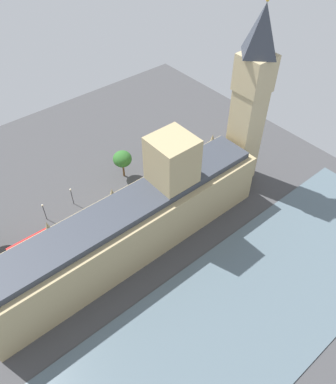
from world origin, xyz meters
name	(u,v)px	position (x,y,z in m)	size (l,w,h in m)	color
ground_plane	(127,243)	(0.00, 0.00, 0.00)	(143.08, 143.08, 0.00)	#424244
river_thames	(215,335)	(-31.68, 0.00, 0.12)	(32.77, 128.77, 0.25)	slate
parliament_building	(136,222)	(-1.99, -1.94, 8.62)	(13.34, 73.08, 27.66)	tan
clock_tower	(250,99)	(0.02, -41.19, 26.00)	(8.00, 8.00, 50.31)	tan
car_silver_trailing	(173,180)	(10.20, -23.81, 0.89)	(2.00, 4.49, 1.74)	#B7B7BC
car_white_leading	(138,186)	(14.37, -14.28, 0.89)	(2.10, 4.72, 1.74)	silver
car_yellow_cab_corner	(109,213)	(10.83, -1.82, 0.89)	(1.91, 4.26, 1.74)	gold
car_blue_by_river_gate	(92,224)	(10.34, 3.86, 0.89)	(1.98, 4.21, 1.74)	navy
double_decker_bus_far_end	(31,246)	(12.50, 19.79, 2.63)	(2.76, 10.53, 4.75)	red
pedestrian_kerbside	(137,209)	(7.44, -8.53, 0.74)	(0.68, 0.62, 1.65)	#336B60
pedestrian_near_tower	(2,287)	(7.59, 29.73, 0.69)	(0.61, 0.52, 1.52)	navy
plane_tree_opposite_hall	(122,159)	(21.67, -14.22, 6.58)	(5.53, 5.53, 8.97)	brown
plane_tree_slot_10	(164,140)	(21.04, -29.57, 6.44)	(7.14, 7.14, 9.49)	brown
street_lamp_slot_11	(71,193)	(21.02, 3.51, 4.13)	(0.56, 0.56, 5.87)	black
street_lamp_slot_12	(43,209)	(20.63, 12.03, 4.03)	(0.56, 0.56, 5.69)	black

